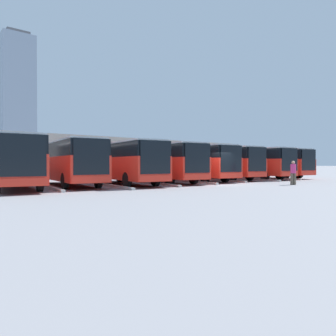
# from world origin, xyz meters

# --- Properties ---
(ground_plane) EXTENTS (600.00, 600.00, 0.00)m
(ground_plane) POSITION_xyz_m (0.00, 0.00, 0.00)
(ground_plane) COLOR gray
(bus_0) EXTENTS (3.82, 10.96, 3.22)m
(bus_0) POSITION_xyz_m (-13.71, -5.39, 1.80)
(bus_0) COLOR red
(bus_0) RESTS_ON ground_plane
(curb_divider_0) EXTENTS (1.25, 7.82, 0.15)m
(curb_divider_0) POSITION_xyz_m (-11.75, -3.80, 0.07)
(curb_divider_0) COLOR #B2B2AD
(curb_divider_0) RESTS_ON ground_plane
(bus_1) EXTENTS (3.82, 10.96, 3.22)m
(bus_1) POSITION_xyz_m (-9.79, -5.13, 1.80)
(bus_1) COLOR red
(bus_1) RESTS_ON ground_plane
(curb_divider_1) EXTENTS (1.25, 7.82, 0.15)m
(curb_divider_1) POSITION_xyz_m (-7.84, -3.54, 0.07)
(curb_divider_1) COLOR #B2B2AD
(curb_divider_1) RESTS_ON ground_plane
(bus_2) EXTENTS (3.82, 10.96, 3.22)m
(bus_2) POSITION_xyz_m (-5.87, -5.85, 1.80)
(bus_2) COLOR red
(bus_2) RESTS_ON ground_plane
(curb_divider_2) EXTENTS (1.25, 7.82, 0.15)m
(curb_divider_2) POSITION_xyz_m (-3.92, -4.26, 0.07)
(curb_divider_2) COLOR #B2B2AD
(curb_divider_2) RESTS_ON ground_plane
(bus_3) EXTENTS (3.82, 10.96, 3.22)m
(bus_3) POSITION_xyz_m (-1.96, -5.44, 1.80)
(bus_3) COLOR red
(bus_3) RESTS_ON ground_plane
(curb_divider_3) EXTENTS (1.25, 7.82, 0.15)m
(curb_divider_3) POSITION_xyz_m (0.00, -3.86, 0.07)
(curb_divider_3) COLOR #B2B2AD
(curb_divider_3) RESTS_ON ground_plane
(bus_4) EXTENTS (3.82, 10.96, 3.22)m
(bus_4) POSITION_xyz_m (1.96, -5.19, 1.80)
(bus_4) COLOR red
(bus_4) RESTS_ON ground_plane
(curb_divider_4) EXTENTS (1.25, 7.82, 0.15)m
(curb_divider_4) POSITION_xyz_m (3.92, -3.61, 0.07)
(curb_divider_4) COLOR #B2B2AD
(curb_divider_4) RESTS_ON ground_plane
(bus_5) EXTENTS (3.82, 10.96, 3.22)m
(bus_5) POSITION_xyz_m (5.88, -4.91, 1.80)
(bus_5) COLOR red
(bus_5) RESTS_ON ground_plane
(curb_divider_5) EXTENTS (1.25, 7.82, 0.15)m
(curb_divider_5) POSITION_xyz_m (7.84, -3.33, 0.07)
(curb_divider_5) COLOR #B2B2AD
(curb_divider_5) RESTS_ON ground_plane
(bus_6) EXTENTS (3.82, 10.96, 3.22)m
(bus_6) POSITION_xyz_m (9.80, -5.91, 1.80)
(bus_6) COLOR red
(bus_6) RESTS_ON ground_plane
(curb_divider_6) EXTENTS (1.25, 7.82, 0.15)m
(curb_divider_6) POSITION_xyz_m (11.75, -4.32, 0.07)
(curb_divider_6) COLOR #B2B2AD
(curb_divider_6) RESTS_ON ground_plane
(bus_7) EXTENTS (3.82, 10.96, 3.22)m
(bus_7) POSITION_xyz_m (13.72, -5.36, 1.80)
(bus_7) COLOR red
(bus_7) RESTS_ON ground_plane
(pedestrian) EXTENTS (0.57, 0.57, 1.82)m
(pedestrian) POSITION_xyz_m (-4.05, 3.56, 0.98)
(pedestrian) COLOR brown
(pedestrian) RESTS_ON ground_plane
(station_building) EXTENTS (40.93, 16.30, 4.77)m
(station_building) POSITION_xyz_m (0.00, -23.32, 2.41)
(station_building) COLOR #A8A399
(station_building) RESTS_ON ground_plane
(office_tower) EXTENTS (18.45, 18.45, 81.01)m
(office_tower) POSITION_xyz_m (-31.25, -195.21, 39.90)
(office_tower) COLOR #7F8EA3
(office_tower) RESTS_ON ground_plane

